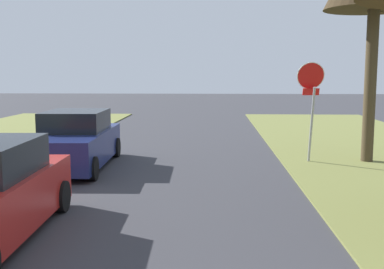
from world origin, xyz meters
TOP-DOWN VIEW (x-y plane):
  - stop_sign_far at (4.41, 14.19)m, footprint 0.82×0.75m
  - parked_sedan_navy at (-2.29, 13.27)m, footprint 2.06×4.46m

SIDE VIEW (x-z plane):
  - parked_sedan_navy at x=-2.29m, z-range -0.06..1.51m
  - stop_sign_far at x=4.41m, z-range 0.69..3.60m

